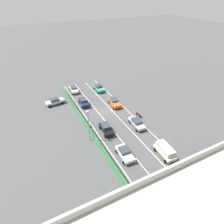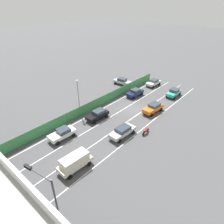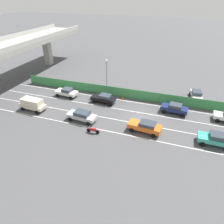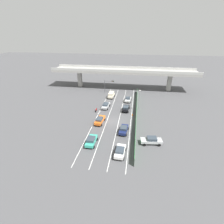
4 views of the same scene
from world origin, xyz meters
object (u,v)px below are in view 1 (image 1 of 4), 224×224
Objects in this scene: car_sedan_navy at (84,102)px; parked_wagon_silver at (55,101)px; motorcycle at (139,115)px; traffic_light at (202,156)px; car_taxi_orange at (114,102)px; car_van_cream at (165,150)px; car_sedan_white at (74,89)px; street_lamp at (89,123)px; car_hatchback_white at (125,153)px; car_taxi_teal at (99,88)px; car_sedan_black at (106,128)px; car_sedan_silver at (137,123)px; traffic_cone at (91,126)px.

car_sedan_navy is 7.30m from parked_wagon_silver.
motorcycle is 0.39× the size of traffic_light.
car_van_cream is (0.08, 19.22, 0.24)m from car_taxi_orange.
motorcycle is (-9.45, 18.67, -0.41)m from car_sedan_white.
street_lamp is (-2.85, 16.69, 3.20)m from parked_wagon_silver.
car_hatchback_white is at bearing 68.41° from car_taxi_orange.
traffic_light is at bearing 129.31° from street_lamp.
car_sedan_navy is 14.17m from motorcycle.
car_taxi_teal reaches higher than car_sedan_navy.
car_taxi_orange is (-6.36, -8.70, 0.04)m from car_sedan_black.
car_sedan_black is 1.04× the size of car_sedan_white.
traffic_light is (-1.78, 14.71, 2.72)m from car_sedan_silver.
car_taxi_orange is at bearing -68.74° from motorcycle.
motorcycle is 0.41× the size of parked_wagon_silver.
car_sedan_white is at bearing -95.78° from traffic_cone.
car_sedan_silver is (-0.33, -9.37, -0.27)m from car_van_cream.
car_taxi_teal is 0.87× the size of car_taxi_orange.
street_lamp reaches higher than car_sedan_white.
car_taxi_orange is 14.37m from street_lamp.
traffic_light is at bearing 94.73° from car_taxi_orange.
traffic_cone is (2.04, -10.59, -0.59)m from car_hatchback_white.
street_lamp is (3.79, -6.82, 3.22)m from car_hatchback_white.
car_hatchback_white is 0.65× the size of street_lamp.
car_taxi_teal is 21.58m from street_lamp.
parked_wagon_silver is 0.71× the size of street_lamp.
car_hatchback_white reaches higher than traffic_cone.
car_van_cream reaches higher than car_sedan_navy.
car_van_cream is 7.03× the size of traffic_cone.
car_taxi_teal is 26.39m from car_hatchback_white.
car_taxi_orange is at bearing 91.01° from car_taxi_teal.
car_sedan_navy is 9.58m from traffic_cone.
car_sedan_black is 1.02× the size of car_sedan_navy.
street_lamp is at bearing 12.15° from car_sedan_black.
car_taxi_orange is 1.01× the size of car_sedan_silver.
car_sedan_navy reaches higher than car_sedan_white.
parked_wagon_silver is (6.76, -15.85, 0.01)m from car_sedan_black.
car_taxi_orange is 24.79m from traffic_light.
car_hatchback_white is 0.99× the size of car_sedan_navy.
parked_wagon_silver is 17.23m from street_lamp.
street_lamp is 10.37× the size of traffic_cone.
parked_wagon_silver is at bearing -80.30° from street_lamp.
car_taxi_orange is 0.72× the size of street_lamp.
traffic_cone is (2.16, -2.92, -0.59)m from car_sedan_black.
traffic_light is (-2.03, 24.56, 2.69)m from car_taxi_orange.
car_sedan_navy is at bearing 40.62° from car_taxi_teal.
car_taxi_teal reaches higher than car_sedan_silver.
street_lamp reaches higher than car_sedan_silver.
car_sedan_navy is 1.02× the size of car_sedan_white.
car_sedan_black is 10.77m from car_taxi_orange.
car_sedan_black is at bearing 91.10° from car_sedan_white.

